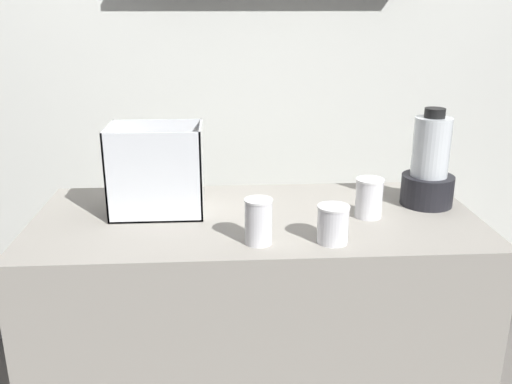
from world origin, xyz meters
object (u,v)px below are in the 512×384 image
juice_cup_orange_far_left (258,224)px  juice_cup_mango_left (333,226)px  blender_pitcher (429,168)px  juice_cup_pomegranate_middle (369,200)px  carrot_display_bin (157,186)px

juice_cup_orange_far_left → juice_cup_mango_left: bearing=-1.9°
blender_pitcher → juice_cup_pomegranate_middle: 0.25m
juice_cup_mango_left → juice_cup_orange_far_left: bearing=178.1°
carrot_display_bin → juice_cup_pomegranate_middle: (0.66, -0.09, -0.03)m
blender_pitcher → juice_cup_orange_far_left: size_ratio=2.49×
carrot_display_bin → juice_cup_orange_far_left: (0.31, -0.27, -0.03)m
juice_cup_pomegranate_middle → juice_cup_orange_far_left: bearing=-153.0°
carrot_display_bin → juice_cup_pomegranate_middle: carrot_display_bin is taller
juice_cup_orange_far_left → juice_cup_mango_left: juice_cup_orange_far_left is taller
juice_cup_orange_far_left → juice_cup_mango_left: size_ratio=1.20×
carrot_display_bin → blender_pitcher: (0.89, 0.01, 0.04)m
juice_cup_orange_far_left → blender_pitcher: bearing=26.1°
blender_pitcher → juice_cup_mango_left: (-0.37, -0.29, -0.08)m
juice_cup_mango_left → juice_cup_pomegranate_middle: juice_cup_pomegranate_middle is taller
blender_pitcher → juice_cup_pomegranate_middle: (-0.22, -0.10, -0.07)m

